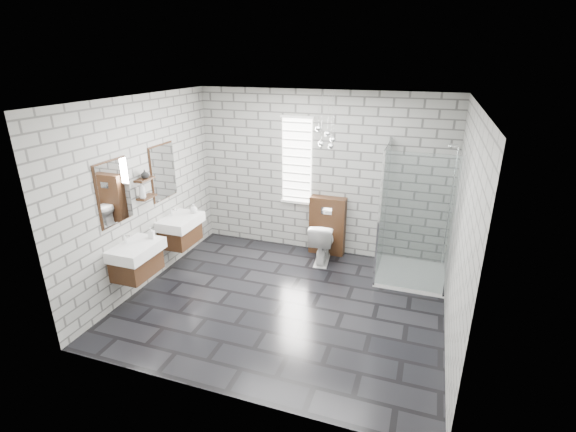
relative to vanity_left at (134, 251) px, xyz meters
The scene contains 20 objects.
floor 2.14m from the vanity_left, 17.49° to the left, with size 4.20×3.60×0.02m, color black.
ceiling 2.80m from the vanity_left, 17.49° to the left, with size 4.20×3.60×0.02m, color white.
wall_back 3.13m from the vanity_left, 51.65° to the left, with size 4.20×0.02×2.70m, color #9D9D98.
wall_front 2.33m from the vanity_left, 32.37° to the right, with size 4.20×0.02×2.70m, color #9D9D98.
wall_left 0.87m from the vanity_left, 108.65° to the left, with size 0.02×3.60×2.70m, color #9D9D98.
wall_right 4.11m from the vanity_left, ahead, with size 0.02×3.60×2.70m, color #9D9D98.
vanity_left is the anchor object (origin of this frame).
vanity_right 1.07m from the vanity_left, 90.00° to the left, with size 0.47×0.70×1.57m.
shelf_lower 0.80m from the vanity_left, 102.57° to the left, with size 0.14×0.30×0.03m, color #402513.
shelf_upper 1.00m from the vanity_left, 102.57° to the left, with size 0.14×0.30×0.03m, color #402513.
window 2.93m from the vanity_left, 57.69° to the left, with size 0.56×0.05×1.48m.
cistern_panel 3.12m from the vanity_left, 47.82° to the left, with size 0.60×0.20×1.00m, color #402513.
flush_plate 3.03m from the vanity_left, 46.49° to the left, with size 0.18×0.01×0.12m, color silver.
shower_enclosure 3.86m from the vanity_left, 27.63° to the left, with size 1.00×1.00×2.03m.
pendant_cluster 3.15m from the vanity_left, 43.31° to the left, with size 0.29×0.21×0.82m.
toilet 2.89m from the vanity_left, 43.31° to the left, with size 0.39×0.68×0.69m, color white.
soap_bottle_a 0.32m from the vanity_left, 63.83° to the left, with size 0.07×0.07×0.16m, color #B2B2B2.
soap_bottle_b 1.31m from the vanity_left, 83.41° to the left, with size 0.12×0.12×0.15m, color #B2B2B2.
soap_bottle_c 0.84m from the vanity_left, 103.88° to the left, with size 0.09×0.09×0.24m, color #B2B2B2.
vase 1.06m from the vanity_left, 101.44° to the left, with size 0.11×0.11×0.12m, color #B2B2B2.
Camera 1 is at (1.66, -4.67, 3.18)m, focal length 26.00 mm.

